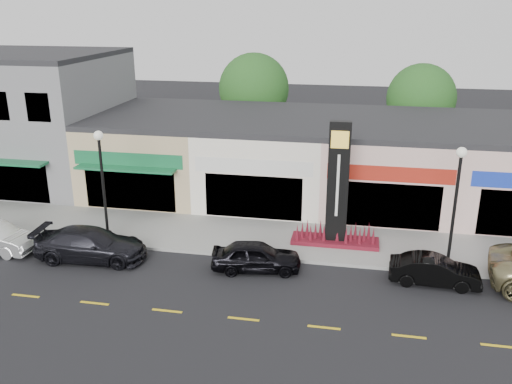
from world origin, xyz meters
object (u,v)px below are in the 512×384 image
Objects in this scene: car_dark_sedan at (91,244)px; car_black_conv at (435,271)px; lamp_west_near at (102,175)px; lamp_east_near at (456,197)px; pylon_sign at (337,202)px; car_black_sedan at (256,256)px.

car_black_conv is at bearing -91.54° from car_dark_sedan.
car_dark_sedan is (0.08, -1.89, -2.74)m from lamp_west_near.
car_black_conv is (15.20, 0.54, -0.13)m from car_dark_sedan.
lamp_west_near is at bearing 180.00° from lamp_east_near.
lamp_west_near is 1.07× the size of car_dark_sedan.
car_dark_sedan is (-10.92, -3.58, -1.53)m from pylon_sign.
lamp_west_near reaches higher than car_black_sedan.
pylon_sign is at bearing 8.77° from lamp_west_near.
lamp_east_near reaches higher than car_dark_sedan.
pylon_sign reaches higher than lamp_west_near.
lamp_west_near is at bearing -171.23° from pylon_sign.
lamp_west_near is 0.91× the size of pylon_sign.
pylon_sign is 1.18× the size of car_dark_sedan.
car_dark_sedan is at bearing -87.58° from lamp_west_near.
pylon_sign is at bearing 161.25° from lamp_east_near.
car_dark_sedan reaches higher than car_black_conv.
lamp_west_near is 8.36m from car_black_sedan.
lamp_west_near is 3.32m from car_dark_sedan.
car_black_conv is (4.28, -3.04, -1.67)m from pylon_sign.
car_black_conv is at bearing -5.02° from lamp_west_near.
pylon_sign is at bearing -54.26° from car_black_sedan.
lamp_east_near is at bearing 0.00° from lamp_west_near.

